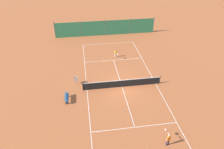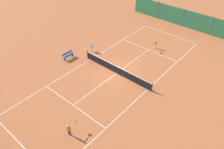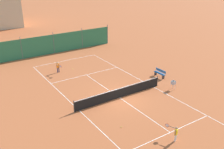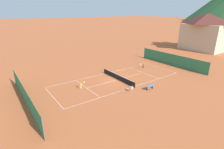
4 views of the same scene
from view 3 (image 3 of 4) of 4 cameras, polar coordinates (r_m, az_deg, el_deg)
name	(u,v)px [view 3 (image 3 of 4)]	position (r m, az deg, el deg)	size (l,w,h in m)	color
ground_plane	(120,98)	(23.94, 1.67, -5.07)	(600.00, 600.00, 0.00)	#A8542D
court_line_markings	(120,98)	(23.94, 1.67, -5.06)	(8.25, 23.85, 0.01)	white
tennis_net	(120,93)	(23.71, 1.68, -4.00)	(9.18, 0.08, 1.06)	#2D2D2D
windscreen_fence_far	(54,44)	(36.34, -12.56, 6.52)	(17.28, 0.08, 2.90)	#2D754C
player_near_service	(175,133)	(18.74, 13.63, -12.18)	(0.37, 0.99, 1.13)	white
player_far_baseline	(58,66)	(29.73, -11.65, 1.72)	(0.41, 1.06, 1.23)	#23284C
tennis_ball_far_corner	(57,84)	(27.00, -11.84, -2.11)	(0.07, 0.07, 0.07)	#CCE033
tennis_ball_mid_court	(121,127)	(19.89, 2.04, -11.37)	(0.07, 0.07, 0.07)	#CCE033
tennis_ball_near_corner	(73,69)	(30.62, -8.58, 1.20)	(0.07, 0.07, 0.07)	#CCE033
ball_hopper	(173,83)	(25.88, 13.18, -1.86)	(0.36, 0.36, 0.89)	#B7B7BC
courtside_bench	(160,73)	(28.54, 10.37, 0.33)	(0.36, 1.50, 0.84)	#336699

